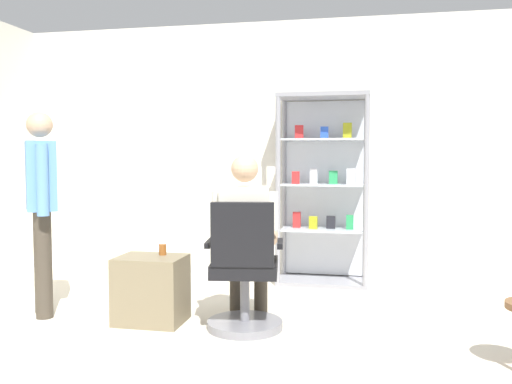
{
  "coord_description": "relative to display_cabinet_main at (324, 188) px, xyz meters",
  "views": [
    {
      "loc": [
        0.83,
        -2.73,
        1.27
      ],
      "look_at": [
        -0.02,
        1.42,
        1.0
      ],
      "focal_mm": 38.03,
      "sensor_mm": 36.0,
      "label": 1
    }
  ],
  "objects": [
    {
      "name": "standing_customer",
      "position": [
        -2.12,
        -1.62,
        -0.03
      ],
      "size": [
        0.39,
        0.44,
        1.63
      ],
      "color": "#3F382D",
      "rests_on": "ground"
    },
    {
      "name": "back_wall",
      "position": [
        -0.4,
        0.24,
        0.39
      ],
      "size": [
        6.0,
        0.1,
        2.7
      ],
      "primitive_type": "cube",
      "color": "silver",
      "rests_on": "ground"
    },
    {
      "name": "office_chair",
      "position": [
        -0.44,
        -1.7,
        -0.57
      ],
      "size": [
        0.6,
        0.56,
        0.96
      ],
      "color": "slate",
      "rests_on": "ground"
    },
    {
      "name": "display_cabinet_main",
      "position": [
        0.0,
        0.0,
        0.0
      ],
      "size": [
        0.9,
        0.45,
        1.9
      ],
      "color": "gray",
      "rests_on": "ground"
    },
    {
      "name": "tea_glass",
      "position": [
        -1.12,
        -1.56,
        -0.41
      ],
      "size": [
        0.06,
        0.06,
        0.09
      ],
      "primitive_type": "cylinder",
      "color": "brown",
      "rests_on": "storage_crate"
    },
    {
      "name": "seated_shopkeeper",
      "position": [
        -0.46,
        -1.53,
        -0.25
      ],
      "size": [
        0.53,
        0.6,
        1.29
      ],
      "color": "#3F382D",
      "rests_on": "ground"
    },
    {
      "name": "storage_crate",
      "position": [
        -1.19,
        -1.63,
        -0.7
      ],
      "size": [
        0.51,
        0.39,
        0.51
      ],
      "primitive_type": "cube",
      "color": "#72664C",
      "rests_on": "ground"
    }
  ]
}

